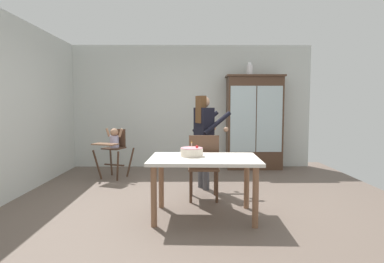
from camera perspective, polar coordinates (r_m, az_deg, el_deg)
name	(u,v)px	position (r m, az deg, el deg)	size (l,w,h in m)	color
ground_plane	(191,201)	(4.65, -0.11, -12.47)	(6.24, 6.24, 0.00)	#66564C
wall_back	(191,107)	(7.07, -0.25, 4.51)	(5.32, 0.06, 2.70)	silver
wall_left	(4,107)	(5.15, -30.91, 3.79)	(0.06, 5.32, 2.70)	silver
china_cabinet	(254,122)	(6.96, 11.17, 1.68)	(1.23, 0.48, 2.02)	#4C3323
ceramic_vase	(250,70)	(6.98, 10.40, 10.95)	(0.13, 0.13, 0.27)	white
high_chair_with_toddler	(114,144)	(6.13, -13.93, -2.17)	(0.74, 0.81, 0.95)	#4C3323
adult_person	(204,130)	(5.16, 2.22, 0.21)	(0.64, 0.64, 1.53)	#47474C
dining_table	(204,166)	(3.88, 2.21, -6.26)	(1.35, 0.91, 0.74)	silver
birthday_cake	(192,152)	(3.95, -0.02, -3.72)	(0.28, 0.28, 0.19)	beige
dining_chair_far_side	(204,163)	(4.53, 2.13, -5.68)	(0.45, 0.45, 0.96)	#4C3323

